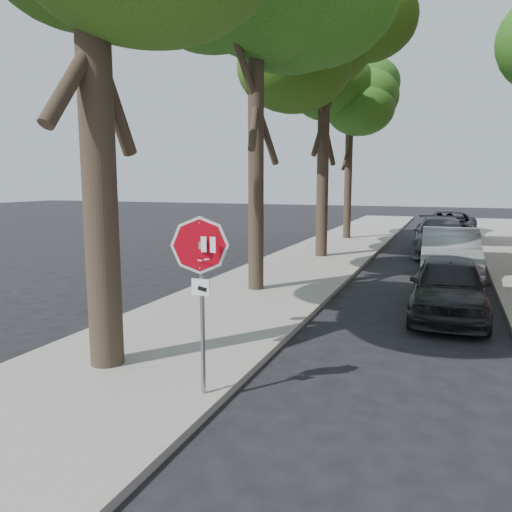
# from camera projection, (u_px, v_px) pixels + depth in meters

# --- Properties ---
(ground) EXTENTS (120.00, 120.00, 0.00)m
(ground) POSITION_uv_depth(u_px,v_px,m) (248.00, 408.00, 7.10)
(ground) COLOR black
(ground) RESTS_ON ground
(sidewalk_left) EXTENTS (4.00, 55.00, 0.12)m
(sidewalk_left) POSITION_uv_depth(u_px,v_px,m) (306.00, 264.00, 19.05)
(sidewalk_left) COLOR gray
(sidewalk_left) RESTS_ON ground
(curb_left) EXTENTS (0.12, 55.00, 0.13)m
(curb_left) POSITION_uv_depth(u_px,v_px,m) (360.00, 267.00, 18.31)
(curb_left) COLOR #9E9384
(curb_left) RESTS_ON ground
(curb_right) EXTENTS (0.12, 55.00, 0.13)m
(curb_right) POSITION_uv_depth(u_px,v_px,m) (491.00, 276.00, 16.73)
(curb_right) COLOR #9E9384
(curb_right) RESTS_ON ground
(stop_sign) EXTENTS (0.76, 0.34, 2.61)m
(stop_sign) POSITION_uv_depth(u_px,v_px,m) (201.00, 271.00, 7.04)
(stop_sign) COLOR gray
(stop_sign) RESTS_ON sidewalk_left
(tree_mid_a) EXTENTS (5.59, 5.19, 9.84)m
(tree_mid_a) POSITION_uv_depth(u_px,v_px,m) (257.00, 17.00, 13.47)
(tree_mid_a) COLOR black
(tree_mid_a) RESTS_ON sidewalk_left
(tree_mid_b) EXTENTS (5.88, 5.46, 10.36)m
(tree_mid_b) POSITION_uv_depth(u_px,v_px,m) (325.00, 59.00, 19.80)
(tree_mid_b) COLOR black
(tree_mid_b) RESTS_ON sidewalk_left
(tree_far) EXTENTS (5.29, 4.91, 9.33)m
(tree_far) POSITION_uv_depth(u_px,v_px,m) (350.00, 105.00, 26.46)
(tree_far) COLOR black
(tree_far) RESTS_ON sidewalk_left
(car_a) EXTENTS (1.78, 4.30, 1.46)m
(car_a) POSITION_uv_depth(u_px,v_px,m) (449.00, 286.00, 11.84)
(car_a) COLOR black
(car_a) RESTS_ON ground
(car_b) EXTENTS (1.95, 5.10, 1.66)m
(car_b) POSITION_uv_depth(u_px,v_px,m) (450.00, 254.00, 16.40)
(car_b) COLOR #A4A7AC
(car_b) RESTS_ON ground
(car_c) EXTENTS (2.53, 5.69, 1.62)m
(car_c) POSITION_uv_depth(u_px,v_px,m) (441.00, 237.00, 21.71)
(car_c) COLOR #48494D
(car_c) RESTS_ON ground
(car_d) EXTENTS (3.23, 5.91, 1.57)m
(car_d) POSITION_uv_depth(u_px,v_px,m) (448.00, 226.00, 27.08)
(car_d) COLOR black
(car_d) RESTS_ON ground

